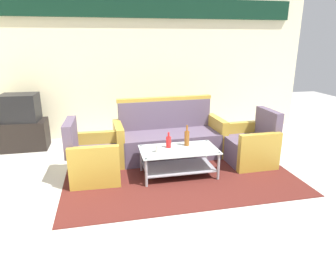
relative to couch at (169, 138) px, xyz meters
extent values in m
plane|color=beige|center=(-0.06, -1.63, -0.32)|extent=(14.00, 14.00, 0.00)
cube|color=beige|center=(-0.06, 1.43, 1.08)|extent=(6.52, 0.12, 2.80)
cube|color=black|center=(-0.06, 1.34, 2.15)|extent=(5.76, 0.08, 0.36)
cube|color=#511E19|center=(-0.01, -0.70, -0.31)|extent=(3.27, 2.18, 0.01)
cube|color=#5B4C60|center=(0.00, -0.05, -0.10)|extent=(1.63, 0.76, 0.42)
cube|color=#5B4C60|center=(-0.01, 0.27, 0.35)|extent=(1.60, 0.21, 0.48)
cube|color=#B79333|center=(0.84, -0.02, 0.00)|extent=(0.15, 0.70, 0.62)
cube|color=#B79333|center=(-0.84, -0.09, 0.00)|extent=(0.15, 0.70, 0.62)
cube|color=#B79333|center=(-0.01, 0.27, 0.62)|extent=(1.64, 0.17, 0.06)
cube|color=#5B4C60|center=(-1.19, -0.61, -0.11)|extent=(0.68, 0.62, 0.40)
cube|color=#5B4C60|center=(-1.50, -0.60, 0.32)|extent=(0.14, 0.60, 0.45)
cube|color=#B79333|center=(-1.18, -0.28, -0.02)|extent=(0.66, 0.12, 0.58)
cube|color=#B79333|center=(-1.21, -0.94, -0.02)|extent=(0.66, 0.12, 0.58)
cube|color=#5B4C60|center=(1.17, -0.56, -0.11)|extent=(0.67, 0.61, 0.40)
cube|color=#5B4C60|center=(1.48, -0.56, 0.32)|extent=(0.13, 0.60, 0.45)
cube|color=#B79333|center=(1.18, -0.89, -0.02)|extent=(0.66, 0.11, 0.58)
cube|color=#B79333|center=(1.16, -0.23, -0.02)|extent=(0.66, 0.11, 0.58)
cube|color=silver|center=(-0.03, -0.79, 0.09)|extent=(1.10, 0.60, 0.02)
cube|color=#9E9EA5|center=(-0.03, -0.79, -0.19)|extent=(1.00, 0.52, 0.02)
cylinder|color=#9E9EA5|center=(-0.54, -0.53, -0.11)|extent=(0.04, 0.04, 0.40)
cylinder|color=#9E9EA5|center=(0.48, -0.53, -0.11)|extent=(0.04, 0.04, 0.40)
cylinder|color=#9E9EA5|center=(-0.54, -1.05, -0.11)|extent=(0.04, 0.04, 0.40)
cylinder|color=#9E9EA5|center=(0.48, -1.05, -0.11)|extent=(0.04, 0.04, 0.40)
cylinder|color=red|center=(-0.16, -0.69, 0.17)|extent=(0.07, 0.07, 0.16)
cylinder|color=red|center=(-0.16, -0.69, 0.29)|extent=(0.03, 0.03, 0.07)
cylinder|color=brown|center=(0.12, -0.66, 0.20)|extent=(0.07, 0.07, 0.22)
cylinder|color=brown|center=(0.12, -0.66, 0.36)|extent=(0.03, 0.03, 0.09)
cylinder|color=silver|center=(-0.34, -0.84, 0.14)|extent=(0.08, 0.08, 0.10)
cube|color=black|center=(-2.48, 0.92, -0.06)|extent=(0.80, 0.50, 0.52)
cube|color=black|center=(-2.48, 0.92, 0.44)|extent=(0.63, 0.48, 0.48)
cube|color=black|center=(-2.46, 1.14, 0.44)|extent=(0.51, 0.04, 0.36)
camera|label=1|loc=(-1.03, -4.63, 1.58)|focal=31.82mm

